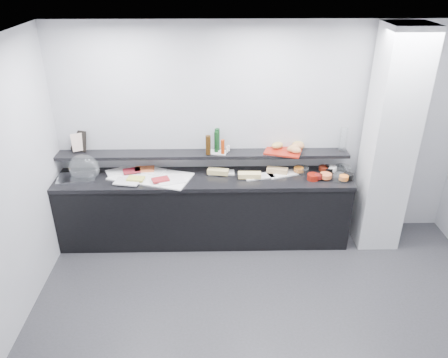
{
  "coord_description": "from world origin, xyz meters",
  "views": [
    {
      "loc": [
        -0.54,
        -3.07,
        3.32
      ],
      "look_at": [
        -0.45,
        1.45,
        1.0
      ],
      "focal_mm": 35.0,
      "sensor_mm": 36.0,
      "label": 1
    }
  ],
  "objects_px": {
    "bread_tray": "(283,151)",
    "condiment_tray": "(217,152)",
    "carafe": "(343,140)",
    "cloche_base": "(77,178)",
    "sandwich_plate_mid": "(259,176)",
    "framed_print": "(78,141)"
  },
  "relations": [
    {
      "from": "bread_tray",
      "to": "cloche_base",
      "type": "bearing_deg",
      "value": -156.5
    },
    {
      "from": "framed_print",
      "to": "condiment_tray",
      "type": "xyz_separation_m",
      "value": [
        1.71,
        -0.11,
        -0.12
      ]
    },
    {
      "from": "sandwich_plate_mid",
      "to": "bread_tray",
      "type": "distance_m",
      "value": 0.44
    },
    {
      "from": "condiment_tray",
      "to": "sandwich_plate_mid",
      "type": "bearing_deg",
      "value": -9.5
    },
    {
      "from": "cloche_base",
      "to": "bread_tray",
      "type": "distance_m",
      "value": 2.54
    },
    {
      "from": "framed_print",
      "to": "cloche_base",
      "type": "bearing_deg",
      "value": -63.22
    },
    {
      "from": "carafe",
      "to": "sandwich_plate_mid",
      "type": "bearing_deg",
      "value": -168.77
    },
    {
      "from": "cloche_base",
      "to": "condiment_tray",
      "type": "height_order",
      "value": "condiment_tray"
    },
    {
      "from": "bread_tray",
      "to": "carafe",
      "type": "relative_size",
      "value": 1.45
    },
    {
      "from": "condiment_tray",
      "to": "carafe",
      "type": "xyz_separation_m",
      "value": [
        1.56,
        0.02,
        0.14
      ]
    },
    {
      "from": "sandwich_plate_mid",
      "to": "bread_tray",
      "type": "height_order",
      "value": "bread_tray"
    },
    {
      "from": "sandwich_plate_mid",
      "to": "bread_tray",
      "type": "xyz_separation_m",
      "value": [
        0.3,
        0.18,
        0.25
      ]
    },
    {
      "from": "framed_print",
      "to": "condiment_tray",
      "type": "relative_size",
      "value": 1.09
    },
    {
      "from": "cloche_base",
      "to": "framed_print",
      "type": "distance_m",
      "value": 0.48
    },
    {
      "from": "cloche_base",
      "to": "sandwich_plate_mid",
      "type": "height_order",
      "value": "cloche_base"
    },
    {
      "from": "cloche_base",
      "to": "framed_print",
      "type": "relative_size",
      "value": 1.73
    },
    {
      "from": "cloche_base",
      "to": "carafe",
      "type": "distance_m",
      "value": 3.29
    },
    {
      "from": "framed_print",
      "to": "condiment_tray",
      "type": "distance_m",
      "value": 1.72
    },
    {
      "from": "cloche_base",
      "to": "bread_tray",
      "type": "relative_size",
      "value": 1.04
    },
    {
      "from": "bread_tray",
      "to": "condiment_tray",
      "type": "bearing_deg",
      "value": -161.53
    },
    {
      "from": "condiment_tray",
      "to": "carafe",
      "type": "distance_m",
      "value": 1.57
    },
    {
      "from": "cloche_base",
      "to": "framed_print",
      "type": "bearing_deg",
      "value": 85.29
    }
  ]
}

